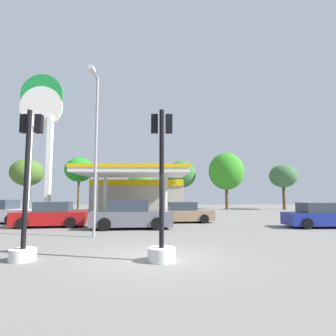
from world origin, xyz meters
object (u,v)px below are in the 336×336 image
car_3 (184,213)px  traffic_signal_1 (162,215)px  tree_2 (140,178)px  car_0 (51,215)px  car_4 (131,215)px  tree_1 (79,170)px  car_1 (320,216)px  tree_0 (27,173)px  corner_streetlamp (95,139)px  tree_3 (181,174)px  car_2 (0,213)px  tree_5 (283,176)px  traffic_signal_0 (26,209)px  tree_4 (226,171)px  station_pole_sign (40,124)px

car_3 → traffic_signal_1: traffic_signal_1 is taller
tree_2 → car_0: bearing=-101.8°
car_4 → tree_1: 23.44m
car_1 → traffic_signal_1: (-9.34, -7.84, 0.66)m
tree_0 → tree_2: tree_0 is taller
car_3 → corner_streetlamp: bearing=-125.3°
car_3 → corner_streetlamp: size_ratio=0.54×
car_1 → tree_0: tree_0 is taller
car_0 → tree_3: (9.45, 19.79, 3.94)m
car_0 → car_2: (-4.24, 2.16, 0.03)m
tree_0 → car_1: bearing=-38.2°
tree_1 → tree_5: 26.92m
tree_0 → tree_3: size_ratio=1.04×
traffic_signal_0 → car_4: bearing=72.4°
car_3 → traffic_signal_1: 11.17m
car_1 → tree_2: tree_2 is taller
tree_4 → car_3: bearing=-113.4°
car_0 → car_4: car_4 is taller
tree_3 → tree_5: tree_3 is taller
car_3 → car_4: car_4 is taller
car_3 → tree_0: bearing=137.0°
car_0 → car_2: bearing=153.0°
station_pole_sign → tree_0: bearing=119.1°
station_pole_sign → car_4: 15.31m
station_pole_sign → tree_4: (19.70, 10.15, -3.43)m
car_0 → tree_4: bearing=50.8°
tree_5 → car_3: bearing=-131.9°
car_3 → tree_2: (-4.15, 16.78, 3.39)m
tree_1 → traffic_signal_0: bearing=-76.8°
tree_3 → car_3: bearing=-94.2°
car_2 → tree_0: bearing=110.8°
tree_5 → car_2: bearing=-148.8°
station_pole_sign → tree_3: bearing=39.1°
traffic_signal_0 → tree_5: tree_5 is taller
car_0 → traffic_signal_0: bearing=-73.7°
car_1 → car_2: (-20.07, 3.01, 0.06)m
car_4 → corner_streetlamp: size_ratio=0.62×
traffic_signal_1 → tree_3: bearing=84.1°
tree_0 → tree_5: tree_0 is taller
traffic_signal_1 → tree_4: bearing=72.3°
car_4 → tree_3: 21.61m
car_3 → tree_2: tree_2 is taller
tree_2 → car_3: bearing=-76.1°
traffic_signal_0 → tree_4: 30.10m
car_0 → tree_2: size_ratio=0.76×
car_1 → tree_4: bearing=91.9°
tree_0 → tree_2: bearing=-4.6°
traffic_signal_1 → car_1: bearing=40.0°
corner_streetlamp → car_2: bearing=140.3°
tree_1 → corner_streetlamp: (7.71, -24.43, -0.75)m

